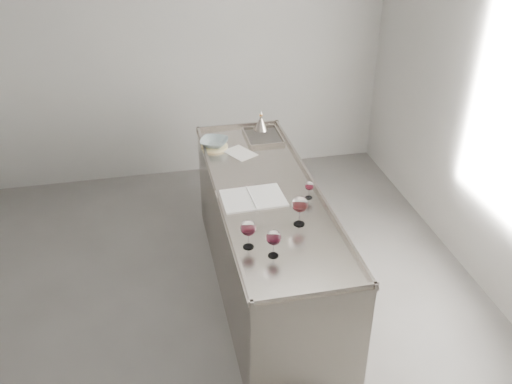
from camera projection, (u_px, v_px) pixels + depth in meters
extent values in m
cube|color=#514E4C|center=(211.00, 324.00, 4.37)|extent=(4.50, 5.00, 0.02)
cube|color=gray|center=(170.00, 49.00, 5.76)|extent=(4.50, 0.02, 2.80)
cube|color=#9F968E|center=(267.00, 244.00, 4.47)|extent=(0.75, 2.40, 0.92)
cube|color=#9F968E|center=(267.00, 192.00, 4.23)|extent=(0.77, 2.42, 0.02)
cube|color=#9F968E|center=(315.00, 293.00, 3.22)|extent=(0.77, 0.02, 0.03)
cube|color=#9F968E|center=(238.00, 125.00, 5.22)|extent=(0.77, 0.02, 0.03)
cube|color=#9F968E|center=(219.00, 195.00, 4.16)|extent=(0.02, 2.42, 0.03)
cube|color=#9F968E|center=(314.00, 184.00, 4.29)|extent=(0.02, 2.42, 0.03)
cube|color=#595654|center=(263.00, 138.00, 5.04)|extent=(0.30, 0.38, 0.01)
cylinder|color=white|center=(248.00, 247.00, 3.63)|extent=(0.07, 0.07, 0.00)
cylinder|color=white|center=(248.00, 240.00, 3.60)|extent=(0.01, 0.01, 0.10)
ellipsoid|color=white|center=(248.00, 228.00, 3.55)|extent=(0.10, 0.10, 0.11)
cylinder|color=#350710|center=(248.00, 231.00, 3.57)|extent=(0.07, 0.07, 0.02)
cylinder|color=white|center=(273.00, 255.00, 3.55)|extent=(0.07, 0.07, 0.00)
cylinder|color=white|center=(273.00, 249.00, 3.52)|extent=(0.01, 0.01, 0.09)
ellipsoid|color=white|center=(274.00, 238.00, 3.48)|extent=(0.10, 0.10, 0.10)
cylinder|color=#380713|center=(274.00, 240.00, 3.49)|extent=(0.07, 0.07, 0.02)
cylinder|color=white|center=(299.00, 224.00, 3.85)|extent=(0.08, 0.08, 0.00)
cylinder|color=white|center=(299.00, 217.00, 3.82)|extent=(0.01, 0.01, 0.10)
ellipsoid|color=white|center=(300.00, 204.00, 3.77)|extent=(0.11, 0.11, 0.11)
cylinder|color=#360709|center=(300.00, 207.00, 3.79)|extent=(0.08, 0.08, 0.02)
cylinder|color=white|center=(309.00, 197.00, 4.15)|extent=(0.05, 0.05, 0.00)
cylinder|color=white|center=(309.00, 193.00, 4.13)|extent=(0.01, 0.01, 0.07)
ellipsoid|color=white|center=(309.00, 186.00, 4.10)|extent=(0.07, 0.07, 0.07)
cylinder|color=#33070E|center=(309.00, 188.00, 4.11)|extent=(0.05, 0.05, 0.01)
cube|color=white|center=(235.00, 200.00, 4.10)|extent=(0.24, 0.34, 0.01)
cube|color=white|center=(268.00, 196.00, 4.15)|extent=(0.24, 0.34, 0.01)
cylinder|color=white|center=(252.00, 198.00, 4.13)|extent=(0.02, 0.33, 0.01)
cube|color=silver|center=(240.00, 153.00, 4.77)|extent=(0.29, 0.32, 0.00)
cylinder|color=beige|center=(214.00, 146.00, 4.86)|extent=(0.25, 0.25, 0.02)
imported|color=gray|center=(214.00, 142.00, 4.84)|extent=(0.30, 0.30, 0.06)
cone|color=gray|center=(261.00, 124.00, 5.14)|extent=(0.13, 0.13, 0.11)
cylinder|color=gray|center=(261.00, 117.00, 5.11)|extent=(0.02, 0.02, 0.03)
cylinder|color=#B57532|center=(261.00, 115.00, 5.10)|extent=(0.03, 0.03, 0.01)
cone|color=gray|center=(261.00, 112.00, 5.08)|extent=(0.02, 0.02, 0.04)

